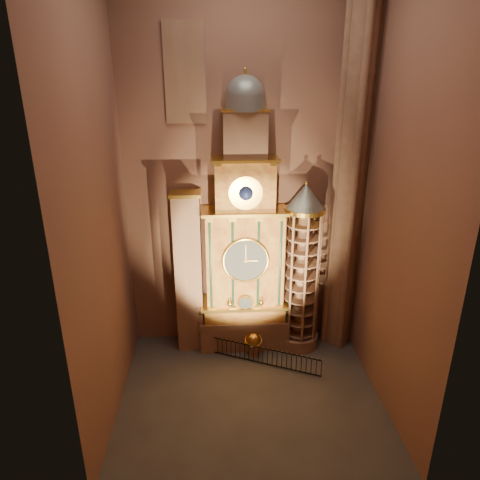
{
  "coord_description": "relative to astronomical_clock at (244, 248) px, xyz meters",
  "views": [
    {
      "loc": [
        -1.67,
        -18.86,
        16.18
      ],
      "look_at": [
        -0.39,
        3.0,
        7.96
      ],
      "focal_mm": 32.0,
      "sensor_mm": 36.0,
      "label": 1
    }
  ],
  "objects": [
    {
      "name": "stained_glass_window",
      "position": [
        -3.2,
        0.95,
        9.82
      ],
      "size": [
        2.2,
        0.14,
        5.2
      ],
      "color": "navy",
      "rests_on": "wall_back"
    },
    {
      "name": "iron_railing",
      "position": [
        0.43,
        -2.1,
        -6.06
      ],
      "size": [
        7.55,
        3.37,
        1.13
      ],
      "color": "black",
      "rests_on": "floor"
    },
    {
      "name": "celestial_globe",
      "position": [
        0.49,
        -1.36,
        -5.75
      ],
      "size": [
        1.1,
        1.04,
        1.55
      ],
      "color": "#8C634C",
      "rests_on": "floor"
    },
    {
      "name": "floor",
      "position": [
        0.0,
        -4.96,
        -6.68
      ],
      "size": [
        14.0,
        14.0,
        0.0
      ],
      "primitive_type": "plane",
      "color": "#383330",
      "rests_on": "ground"
    },
    {
      "name": "wall_right",
      "position": [
        7.0,
        -4.96,
        4.32
      ],
      "size": [
        0.0,
        22.0,
        22.0
      ],
      "primitive_type": "plane",
      "rotation": [
        1.57,
        0.0,
        -1.57
      ],
      "color": "#8F5E4D",
      "rests_on": "floor"
    },
    {
      "name": "wall_back",
      "position": [
        0.0,
        1.04,
        4.32
      ],
      "size": [
        22.0,
        0.0,
        22.0
      ],
      "primitive_type": "plane",
      "rotation": [
        1.57,
        0.0,
        0.0
      ],
      "color": "#8F5E4D",
      "rests_on": "floor"
    },
    {
      "name": "stair_turret",
      "position": [
        3.5,
        -0.26,
        -1.41
      ],
      "size": [
        2.5,
        2.5,
        10.8
      ],
      "color": "#8C634C",
      "rests_on": "floor"
    },
    {
      "name": "astronomical_clock",
      "position": [
        0.0,
        0.0,
        0.0
      ],
      "size": [
        5.6,
        2.41,
        16.7
      ],
      "color": "#8C634C",
      "rests_on": "floor"
    },
    {
      "name": "wall_left",
      "position": [
        -7.0,
        -4.96,
        4.32
      ],
      "size": [
        0.0,
        22.0,
        22.0
      ],
      "primitive_type": "plane",
      "rotation": [
        1.57,
        0.0,
        1.57
      ],
      "color": "#8F5E4D",
      "rests_on": "floor"
    },
    {
      "name": "portrait_tower",
      "position": [
        -3.4,
        0.02,
        -1.53
      ],
      "size": [
        1.8,
        1.6,
        10.2
      ],
      "color": "#8C634C",
      "rests_on": "floor"
    },
    {
      "name": "gothic_pier",
      "position": [
        6.1,
        0.04,
        4.32
      ],
      "size": [
        2.04,
        2.04,
        22.0
      ],
      "color": "#8C634C",
      "rests_on": "floor"
    }
  ]
}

